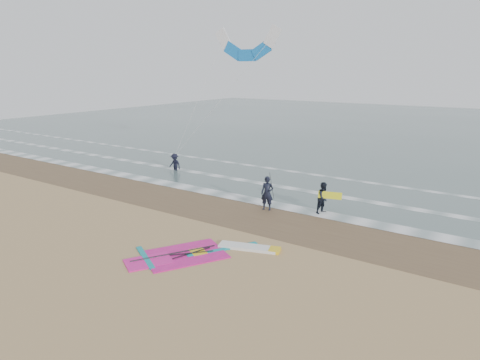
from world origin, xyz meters
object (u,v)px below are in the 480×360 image
Objects in this scene: windsurf_rig at (202,253)px; surf_kite at (247,47)px; person_walking at (324,198)px; person_wading at (175,160)px; person_standing at (267,193)px.

surf_kite is (-7.39, 14.88, 9.53)m from windsurf_rig.
person_walking reaches higher than person_wading.
person_standing is 11.99m from person_wading.
surf_kite is at bearing 116.40° from windsurf_rig.
surf_kite reaches higher than person_walking.
person_walking is at bearing -9.81° from person_wading.
windsurf_rig is 0.58× the size of surf_kite.
person_standing is (-0.74, 6.89, 0.96)m from windsurf_rig.
windsurf_rig is at bearing -173.38° from person_walking.
person_standing is at bearing 96.11° from windsurf_rig.
surf_kite is at bearing 41.31° from person_wading.
person_walking is (2.95, 1.26, -0.09)m from person_standing.
person_wading is (-14.11, 3.13, -0.03)m from person_walking.
windsurf_rig is 8.49m from person_walking.
surf_kite is at bearing 76.75° from person_walking.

